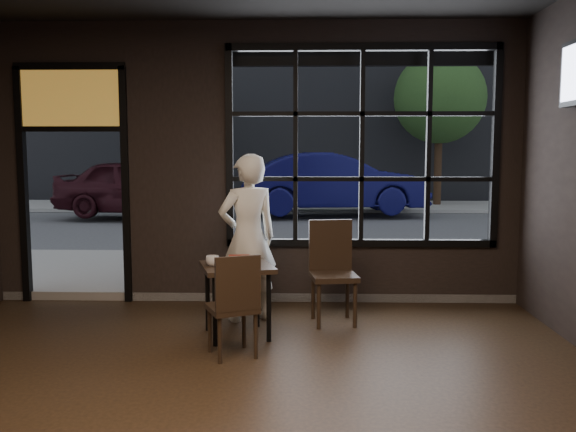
{
  "coord_description": "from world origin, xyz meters",
  "views": [
    {
      "loc": [
        0.55,
        -3.44,
        1.77
      ],
      "look_at": [
        0.4,
        2.2,
        1.15
      ],
      "focal_mm": 38.0,
      "sensor_mm": 36.0,
      "label": 1
    }
  ],
  "objects_px": {
    "man": "(248,238)",
    "chair_near": "(232,305)",
    "navy_car": "(333,183)",
    "cafe_table": "(237,300)"
  },
  "relations": [
    {
      "from": "man",
      "to": "chair_near",
      "type": "bearing_deg",
      "value": 62.11
    },
    {
      "from": "chair_near",
      "to": "navy_car",
      "type": "bearing_deg",
      "value": -121.0
    },
    {
      "from": "cafe_table",
      "to": "chair_near",
      "type": "distance_m",
      "value": 0.56
    },
    {
      "from": "man",
      "to": "cafe_table",
      "type": "bearing_deg",
      "value": 58.42
    },
    {
      "from": "cafe_table",
      "to": "chair_near",
      "type": "bearing_deg",
      "value": -104.93
    },
    {
      "from": "chair_near",
      "to": "navy_car",
      "type": "distance_m",
      "value": 11.0
    },
    {
      "from": "chair_near",
      "to": "navy_car",
      "type": "xyz_separation_m",
      "value": [
        1.36,
        10.91,
        0.45
      ]
    },
    {
      "from": "cafe_table",
      "to": "navy_car",
      "type": "xyz_separation_m",
      "value": [
        1.38,
        10.35,
        0.55
      ]
    },
    {
      "from": "man",
      "to": "navy_car",
      "type": "xyz_separation_m",
      "value": [
        1.32,
        9.8,
        0.03
      ]
    },
    {
      "from": "cafe_table",
      "to": "man",
      "type": "height_order",
      "value": "man"
    }
  ]
}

